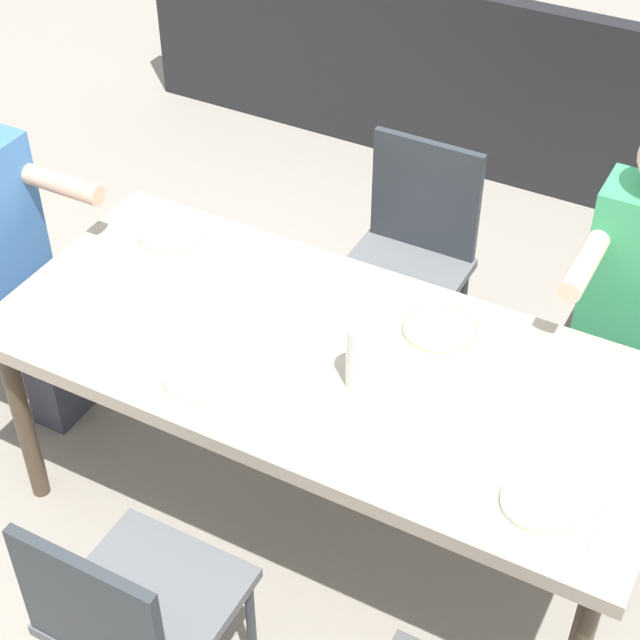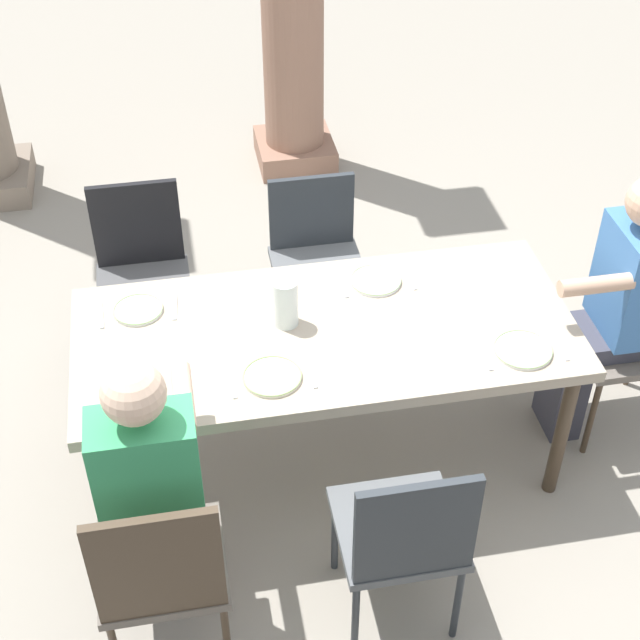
% 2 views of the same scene
% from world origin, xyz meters
% --- Properties ---
extents(ground_plane, '(16.00, 16.00, 0.00)m').
position_xyz_m(ground_plane, '(0.00, 0.00, 0.00)').
color(ground_plane, gray).
extents(dining_table, '(2.01, 0.89, 0.75)m').
position_xyz_m(dining_table, '(0.00, 0.00, 0.69)').
color(dining_table, tan).
rests_on(dining_table, ground).
extents(chair_west_south, '(0.44, 0.44, 0.94)m').
position_xyz_m(chair_west_south, '(-0.72, -0.87, 0.53)').
color(chair_west_south, '#6A6158').
rests_on(chair_west_south, ground).
extents(chair_mid_north, '(0.44, 0.44, 0.85)m').
position_xyz_m(chair_mid_north, '(0.12, 0.86, 0.50)').
color(chair_mid_north, '#5B5E61').
rests_on(chair_mid_north, ground).
extents(chair_mid_south, '(0.44, 0.44, 0.91)m').
position_xyz_m(chair_mid_south, '(0.12, -0.87, 0.52)').
color(chair_mid_south, '#5B5E61').
rests_on(chair_mid_south, ground).
extents(diner_woman_green, '(0.49, 0.35, 1.30)m').
position_xyz_m(diner_woman_green, '(1.23, -0.00, 0.70)').
color(diner_woman_green, '#3F3F4C').
rests_on(diner_woman_green, ground).
extents(diner_man_white, '(0.35, 0.49, 1.32)m').
position_xyz_m(diner_man_white, '(-0.72, -0.67, 0.71)').
color(diner_man_white, '#3F3F4C').
rests_on(diner_man_white, ground).
extents(patio_railing, '(4.41, 0.10, 0.90)m').
position_xyz_m(patio_railing, '(0.00, -2.28, 0.45)').
color(patio_railing, black).
rests_on(patio_railing, ground).
extents(plate_0, '(0.20, 0.20, 0.02)m').
position_xyz_m(plate_0, '(-0.73, 0.25, 0.76)').
color(plate_0, white).
rests_on(plate_0, dining_table).
extents(fork_0, '(0.02, 0.17, 0.01)m').
position_xyz_m(fork_0, '(-0.88, 0.25, 0.75)').
color(fork_0, silver).
rests_on(fork_0, dining_table).
extents(spoon_0, '(0.03, 0.17, 0.01)m').
position_xyz_m(spoon_0, '(-0.58, 0.25, 0.75)').
color(spoon_0, silver).
rests_on(spoon_0, dining_table).
extents(plate_1, '(0.23, 0.23, 0.02)m').
position_xyz_m(plate_1, '(-0.25, -0.25, 0.76)').
color(plate_1, silver).
rests_on(plate_1, dining_table).
extents(fork_1, '(0.02, 0.17, 0.01)m').
position_xyz_m(fork_1, '(-0.40, -0.25, 0.75)').
color(fork_1, silver).
rests_on(fork_1, dining_table).
extents(spoon_1, '(0.02, 0.17, 0.01)m').
position_xyz_m(spoon_1, '(-0.10, -0.25, 0.75)').
color(spoon_1, silver).
rests_on(spoon_1, dining_table).
extents(plate_2, '(0.22, 0.22, 0.02)m').
position_xyz_m(plate_2, '(0.27, 0.26, 0.76)').
color(plate_2, white).
rests_on(plate_2, dining_table).
extents(fork_2, '(0.03, 0.17, 0.01)m').
position_xyz_m(fork_2, '(0.12, 0.26, 0.75)').
color(fork_2, silver).
rests_on(fork_2, dining_table).
extents(spoon_2, '(0.02, 0.17, 0.01)m').
position_xyz_m(spoon_2, '(0.42, 0.26, 0.75)').
color(spoon_2, silver).
rests_on(spoon_2, dining_table).
extents(plate_3, '(0.23, 0.23, 0.02)m').
position_xyz_m(plate_3, '(0.73, -0.27, 0.76)').
color(plate_3, white).
rests_on(plate_3, dining_table).
extents(fork_3, '(0.03, 0.17, 0.01)m').
position_xyz_m(fork_3, '(0.58, -0.27, 0.75)').
color(fork_3, silver).
rests_on(fork_3, dining_table).
extents(spoon_3, '(0.02, 0.17, 0.01)m').
position_xyz_m(spoon_3, '(0.88, -0.27, 0.75)').
color(spoon_3, silver).
rests_on(spoon_3, dining_table).
extents(water_pitcher, '(0.10, 0.10, 0.21)m').
position_xyz_m(water_pitcher, '(-0.15, 0.07, 0.84)').
color(water_pitcher, white).
rests_on(water_pitcher, dining_table).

